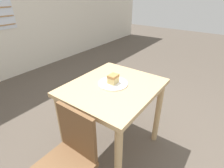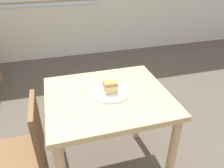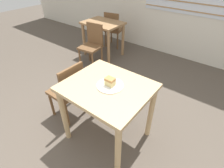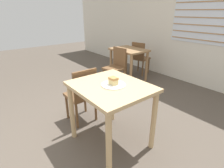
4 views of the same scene
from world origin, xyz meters
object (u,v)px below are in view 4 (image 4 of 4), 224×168
(chair_far_corner, at_px, (116,66))
(cake_slice, at_px, (113,81))
(chair_far_opposite, at_px, (140,57))
(dining_table_near, at_px, (111,96))
(plate, at_px, (113,85))
(dining_table_far, at_px, (129,55))
(chair_near_window, at_px, (82,94))

(chair_far_corner, distance_m, cake_slice, 1.86)
(chair_far_opposite, xyz_separation_m, cake_slice, (1.60, -2.15, 0.38))
(dining_table_near, distance_m, plate, 0.14)
(dining_table_far, relative_size, chair_far_corner, 0.96)
(chair_far_opposite, xyz_separation_m, plate, (1.60, -2.15, 0.33))
(plate, bearing_deg, cake_slice, -66.31)
(dining_table_near, bearing_deg, chair_near_window, -176.40)
(chair_far_corner, bearing_deg, dining_table_near, -47.68)
(dining_table_near, distance_m, chair_far_opposite, 2.69)
(dining_table_far, distance_m, plate, 2.26)
(chair_near_window, height_order, chair_far_opposite, same)
(dining_table_far, distance_m, chair_far_corner, 0.52)
(dining_table_near, relative_size, chair_far_opposite, 1.03)
(chair_near_window, distance_m, plate, 0.72)
(chair_far_corner, xyz_separation_m, cake_slice, (1.38, -1.19, 0.38))
(chair_near_window, bearing_deg, chair_far_corner, -148.86)
(chair_near_window, distance_m, cake_slice, 0.74)
(dining_table_near, bearing_deg, dining_table_far, 131.37)
(dining_table_far, bearing_deg, chair_near_window, -63.15)
(chair_near_window, bearing_deg, cake_slice, 94.86)
(chair_far_opposite, bearing_deg, dining_table_near, 113.44)
(chair_near_window, relative_size, chair_far_opposite, 1.00)
(dining_table_near, relative_size, dining_table_far, 1.08)
(dining_table_far, relative_size, cake_slice, 8.53)
(chair_far_opposite, bearing_deg, plate, 114.05)
(cake_slice, bearing_deg, dining_table_near, -146.31)
(chair_far_opposite, bearing_deg, cake_slice, 114.04)
(dining_table_near, distance_m, cake_slice, 0.19)
(dining_table_far, height_order, cake_slice, cake_slice)
(dining_table_near, xyz_separation_m, dining_table_far, (-1.48, 1.69, -0.06))
(plate, bearing_deg, dining_table_near, -143.05)
(chair_near_window, relative_size, plate, 3.05)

